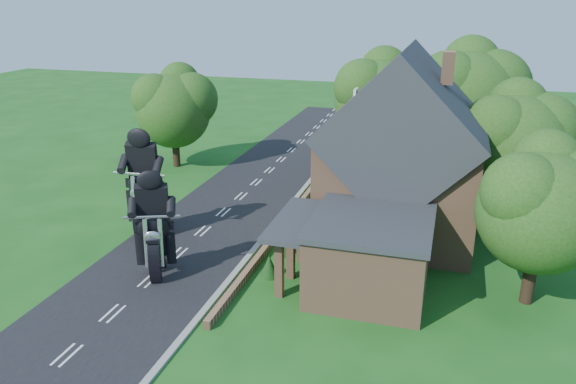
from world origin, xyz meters
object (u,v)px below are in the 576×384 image
(house, at_px, (401,158))
(annex, at_px, (367,253))
(garden_wall, at_px, (286,223))
(motorcycle_follow, at_px, (148,219))
(motorcycle_lead, at_px, (157,261))

(house, xyz_separation_m, annex, (-0.62, -6.80, -2.58))
(garden_wall, distance_m, annex, 8.19)
(garden_wall, bearing_deg, motorcycle_follow, -154.76)
(house, bearing_deg, garden_wall, -170.83)
(annex, bearing_deg, motorcycle_follow, 168.65)
(house, relative_size, motorcycle_follow, 5.21)
(house, height_order, motorcycle_follow, house)
(garden_wall, distance_m, house, 7.52)
(house, distance_m, annex, 7.30)
(annex, bearing_deg, motorcycle_lead, -170.32)
(garden_wall, bearing_deg, house, 9.17)
(garden_wall, relative_size, annex, 3.12)
(house, xyz_separation_m, motorcycle_follow, (-13.16, -4.28, -3.43))
(motorcycle_lead, height_order, motorcycle_follow, motorcycle_follow)
(motorcycle_follow, bearing_deg, annex, 164.03)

